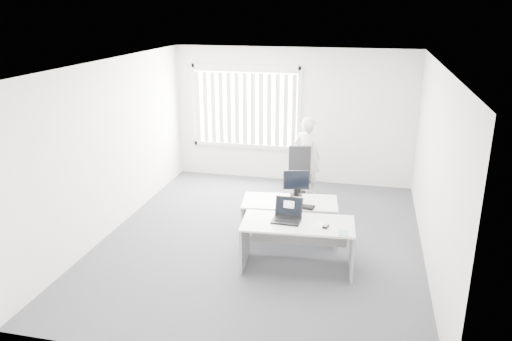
% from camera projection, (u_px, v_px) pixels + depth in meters
% --- Properties ---
extents(ground, '(6.00, 6.00, 0.00)m').
position_uv_depth(ground, '(261.00, 240.00, 8.03)').
color(ground, '#4F5056').
rests_on(ground, ground).
extents(wall_back, '(5.00, 0.02, 2.80)m').
position_uv_depth(wall_back, '(293.00, 116.00, 10.36)').
color(wall_back, silver).
rests_on(wall_back, ground).
extents(wall_front, '(5.00, 0.02, 2.80)m').
position_uv_depth(wall_front, '(195.00, 245.00, 4.81)').
color(wall_front, silver).
rests_on(wall_front, ground).
extents(wall_left, '(0.02, 6.00, 2.80)m').
position_uv_depth(wall_left, '(112.00, 147.00, 8.12)').
color(wall_left, silver).
rests_on(wall_left, ground).
extents(wall_right, '(0.02, 6.00, 2.80)m').
position_uv_depth(wall_right, '(434.00, 168.00, 7.05)').
color(wall_right, silver).
rests_on(wall_right, ground).
extents(ceiling, '(5.00, 6.00, 0.02)m').
position_uv_depth(ceiling, '(262.00, 63.00, 7.14)').
color(ceiling, white).
rests_on(ceiling, wall_back).
extents(window, '(2.32, 0.06, 1.76)m').
position_uv_depth(window, '(246.00, 107.00, 10.49)').
color(window, silver).
rests_on(window, wall_back).
extents(blinds, '(2.20, 0.10, 1.50)m').
position_uv_depth(blinds, '(245.00, 109.00, 10.44)').
color(blinds, silver).
rests_on(blinds, wall_back).
extents(desk_near, '(1.61, 0.85, 0.71)m').
position_uv_depth(desk_near, '(298.00, 235.00, 7.02)').
color(desk_near, silver).
rests_on(desk_near, ground).
extents(desk_far, '(1.55, 0.87, 0.67)m').
position_uv_depth(desk_far, '(290.00, 212.00, 7.87)').
color(desk_far, silver).
rests_on(desk_far, ground).
extents(office_chair, '(0.66, 0.66, 1.02)m').
position_uv_depth(office_chair, '(299.00, 183.00, 9.64)').
color(office_chair, black).
rests_on(office_chair, ground).
extents(person, '(0.66, 0.54, 1.56)m').
position_uv_depth(person, '(307.00, 156.00, 9.77)').
color(person, silver).
rests_on(person, ground).
extents(laptop, '(0.41, 0.36, 0.30)m').
position_uv_depth(laptop, '(286.00, 212.00, 6.94)').
color(laptop, black).
rests_on(laptop, desk_near).
extents(paper_sheet, '(0.35, 0.27, 0.00)m').
position_uv_depth(paper_sheet, '(325.00, 225.00, 6.87)').
color(paper_sheet, white).
rests_on(paper_sheet, desk_near).
extents(mouse, '(0.09, 0.12, 0.05)m').
position_uv_depth(mouse, '(326.00, 226.00, 6.79)').
color(mouse, silver).
rests_on(mouse, paper_sheet).
extents(booklet, '(0.15, 0.19, 0.01)m').
position_uv_depth(booklet, '(343.00, 233.00, 6.63)').
color(booklet, white).
rests_on(booklet, desk_near).
extents(keyboard, '(0.52, 0.23, 0.02)m').
position_uv_depth(keyboard, '(298.00, 206.00, 7.60)').
color(keyboard, black).
rests_on(keyboard, desk_far).
extents(monitor, '(0.44, 0.21, 0.42)m').
position_uv_depth(monitor, '(296.00, 183.00, 7.99)').
color(monitor, black).
rests_on(monitor, desk_far).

